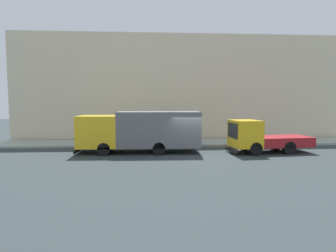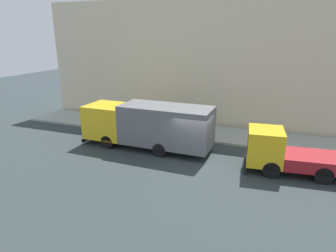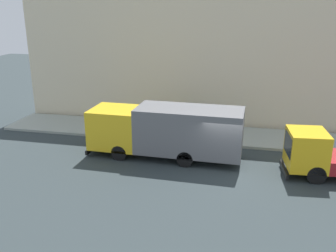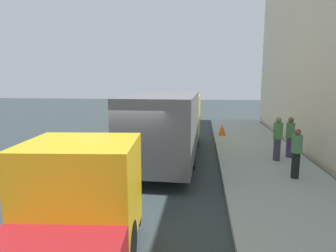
{
  "view_description": "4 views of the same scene",
  "coord_description": "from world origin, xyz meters",
  "px_view_note": "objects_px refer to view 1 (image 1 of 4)",
  "views": [
    {
      "loc": [
        -18.28,
        2.71,
        3.5
      ],
      "look_at": [
        1.33,
        1.43,
        1.78
      ],
      "focal_mm": 29.77,
      "sensor_mm": 36.0,
      "label": 1
    },
    {
      "loc": [
        -14.98,
        -3.91,
        6.89
      ],
      "look_at": [
        0.72,
        1.93,
        1.64
      ],
      "focal_mm": 31.04,
      "sensor_mm": 36.0,
      "label": 2
    },
    {
      "loc": [
        -17.39,
        -0.76,
        7.9
      ],
      "look_at": [
        1.72,
        3.44,
        1.5
      ],
      "focal_mm": 39.31,
      "sensor_mm": 36.0,
      "label": 3
    },
    {
      "loc": [
        2.3,
        -8.62,
        3.37
      ],
      "look_at": [
        0.89,
        3.1,
        1.45
      ],
      "focal_mm": 30.72,
      "sensor_mm": 36.0,
      "label": 4
    }
  ],
  "objects_px": {
    "pedestrian_walking": "(146,130)",
    "pedestrian_third": "(140,130)",
    "large_utility_truck": "(141,130)",
    "pedestrian_standing": "(171,131)",
    "small_flatbed_truck": "(261,138)",
    "traffic_cone_orange": "(80,141)"
  },
  "relations": [
    {
      "from": "pedestrian_walking",
      "to": "pedestrian_third",
      "type": "distance_m",
      "value": 0.85
    },
    {
      "from": "large_utility_truck",
      "to": "small_flatbed_truck",
      "type": "height_order",
      "value": "large_utility_truck"
    },
    {
      "from": "small_flatbed_truck",
      "to": "large_utility_truck",
      "type": "bearing_deg",
      "value": 79.89
    },
    {
      "from": "pedestrian_standing",
      "to": "traffic_cone_orange",
      "type": "bearing_deg",
      "value": 179.01
    },
    {
      "from": "large_utility_truck",
      "to": "pedestrian_standing",
      "type": "height_order",
      "value": "large_utility_truck"
    },
    {
      "from": "pedestrian_third",
      "to": "traffic_cone_orange",
      "type": "distance_m",
      "value": 5.18
    },
    {
      "from": "large_utility_truck",
      "to": "pedestrian_walking",
      "type": "relative_size",
      "value": 4.8
    },
    {
      "from": "large_utility_truck",
      "to": "pedestrian_walking",
      "type": "height_order",
      "value": "large_utility_truck"
    },
    {
      "from": "small_flatbed_truck",
      "to": "pedestrian_walking",
      "type": "distance_m",
      "value": 9.42
    },
    {
      "from": "pedestrian_walking",
      "to": "traffic_cone_orange",
      "type": "distance_m",
      "value": 5.44
    },
    {
      "from": "small_flatbed_truck",
      "to": "pedestrian_standing",
      "type": "height_order",
      "value": "small_flatbed_truck"
    },
    {
      "from": "large_utility_truck",
      "to": "pedestrian_standing",
      "type": "distance_m",
      "value": 5.13
    },
    {
      "from": "small_flatbed_truck",
      "to": "pedestrian_third",
      "type": "height_order",
      "value": "small_flatbed_truck"
    },
    {
      "from": "large_utility_truck",
      "to": "pedestrian_third",
      "type": "distance_m",
      "value": 5.06
    },
    {
      "from": "pedestrian_walking",
      "to": "pedestrian_third",
      "type": "bearing_deg",
      "value": 59.38
    },
    {
      "from": "pedestrian_walking",
      "to": "pedestrian_standing",
      "type": "relative_size",
      "value": 1.07
    },
    {
      "from": "pedestrian_walking",
      "to": "traffic_cone_orange",
      "type": "bearing_deg",
      "value": 127.65
    },
    {
      "from": "large_utility_truck",
      "to": "pedestrian_standing",
      "type": "bearing_deg",
      "value": -27.3
    },
    {
      "from": "pedestrian_third",
      "to": "traffic_cone_orange",
      "type": "xyz_separation_m",
      "value": [
        -2.47,
        4.52,
        -0.57
      ]
    },
    {
      "from": "pedestrian_walking",
      "to": "small_flatbed_truck",
      "type": "bearing_deg",
      "value": -104.86
    },
    {
      "from": "pedestrian_walking",
      "to": "pedestrian_standing",
      "type": "xyz_separation_m",
      "value": [
        0.08,
        -2.1,
        -0.06
      ]
    },
    {
      "from": "pedestrian_standing",
      "to": "traffic_cone_orange",
      "type": "relative_size",
      "value": 2.53
    }
  ]
}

